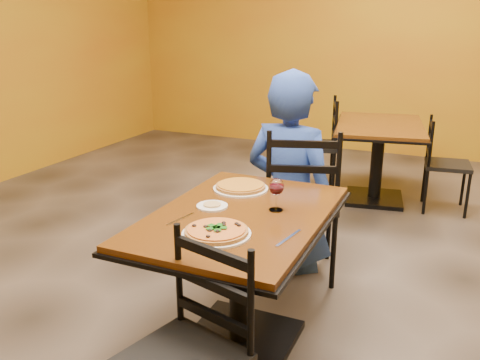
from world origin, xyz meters
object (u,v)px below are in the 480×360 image
at_px(chair_main_far, 301,201).
at_px(chair_second_left, 314,146).
at_px(table_main, 241,248).
at_px(plate_far, 241,188).
at_px(side_plate, 212,206).
at_px(diner, 290,171).
at_px(chair_second_right, 448,165).
at_px(pizza_main, 216,231).
at_px(plate_main, 216,234).
at_px(pizza_far, 241,186).
at_px(wine_glass, 276,193).
at_px(table_second, 378,144).

bearing_deg(chair_main_far, chair_second_left, -95.19).
relative_size(table_main, plate_far, 3.97).
bearing_deg(side_plate, diner, 84.68).
relative_size(chair_main_far, plate_far, 3.32).
height_order(chair_second_right, pizza_main, chair_second_right).
distance_m(plate_main, plate_far, 0.64).
height_order(pizza_far, wine_glass, wine_glass).
bearing_deg(plate_far, table_main, -66.03).
xyz_separation_m(chair_main_far, side_plate, (-0.20, -0.89, 0.24)).
relative_size(chair_main_far, plate_main, 3.32).
xyz_separation_m(chair_second_left, plate_main, (0.36, -2.87, 0.28)).
bearing_deg(chair_second_right, table_second, 83.28).
distance_m(plate_main, wine_glass, 0.42).
bearing_deg(plate_main, chair_second_left, 97.24).
distance_m(pizza_main, pizza_far, 0.64).
height_order(chair_second_right, plate_far, chair_second_right).
distance_m(chair_second_right, side_plate, 2.80).
relative_size(pizza_far, side_plate, 1.75).
bearing_deg(table_main, table_second, 84.13).
xyz_separation_m(pizza_far, wine_glass, (0.29, -0.23, 0.07)).
relative_size(plate_main, wine_glass, 1.72).
bearing_deg(wine_glass, pizza_main, -109.19).
height_order(plate_far, wine_glass, wine_glass).
relative_size(chair_second_left, pizza_far, 3.40).
bearing_deg(chair_second_left, table_second, 73.25).
relative_size(chair_second_right, wine_glass, 4.68).
distance_m(diner, plate_main, 1.30).
bearing_deg(table_second, chair_main_far, -97.77).
xyz_separation_m(pizza_main, side_plate, (-0.18, 0.30, -0.02)).
xyz_separation_m(table_main, plate_main, (0.01, -0.29, 0.20)).
bearing_deg(side_plate, plate_far, 86.59).
bearing_deg(chair_second_left, diner, -6.69).
xyz_separation_m(diner, pizza_main, (0.08, -1.29, 0.09)).
xyz_separation_m(diner, pizza_far, (-0.07, -0.67, 0.09)).
height_order(chair_second_right, plate_main, chair_second_right).
relative_size(table_second, plate_main, 4.16).
relative_size(pizza_main, plate_far, 0.92).
xyz_separation_m(table_main, diner, (-0.07, 1.00, 0.13)).
relative_size(plate_main, pizza_far, 1.11).
relative_size(table_second, chair_main_far, 1.25).
xyz_separation_m(chair_main_far, chair_second_right, (0.85, 1.68, -0.09)).
relative_size(chair_second_right, side_plate, 5.26).
bearing_deg(pizza_main, wine_glass, 70.81).
bearing_deg(table_second, chair_second_left, 180.00).
height_order(plate_main, plate_far, same).
bearing_deg(plate_main, table_main, 92.07).
height_order(table_second, chair_second_right, chair_second_right).
bearing_deg(plate_main, diner, 93.74).
relative_size(table_second, wine_glass, 7.17).
bearing_deg(plate_main, wine_glass, 70.81).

